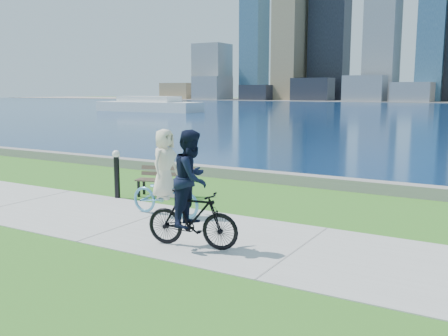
% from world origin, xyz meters
% --- Properties ---
extents(ground, '(320.00, 320.00, 0.00)m').
position_xyz_m(ground, '(0.00, 0.00, 0.00)').
color(ground, '#2B681B').
rests_on(ground, ground).
extents(concrete_path, '(80.00, 3.50, 0.02)m').
position_xyz_m(concrete_path, '(0.00, 0.00, 0.01)').
color(concrete_path, '#A9A8A3').
rests_on(concrete_path, ground).
extents(seawall, '(90.00, 0.50, 0.35)m').
position_xyz_m(seawall, '(0.00, 6.20, 0.17)').
color(seawall, gray).
rests_on(seawall, ground).
extents(ferry_near, '(15.61, 4.46, 2.12)m').
position_xyz_m(ferry_near, '(-37.13, 46.57, 0.88)').
color(ferry_near, white).
rests_on(ferry_near, ground).
extents(park_bench, '(1.73, 0.98, 0.85)m').
position_xyz_m(park_bench, '(-1.11, 2.67, 0.52)').
color(park_bench, black).
rests_on(park_bench, ground).
extents(bollard_lamp, '(0.22, 0.22, 1.37)m').
position_xyz_m(bollard_lamp, '(-2.12, 1.77, 0.78)').
color(bollard_lamp, black).
rests_on(bollard_lamp, ground).
extents(cyclist_woman, '(0.70, 1.92, 2.09)m').
position_xyz_m(cyclist_woman, '(0.25, 0.85, 0.80)').
color(cyclist_woman, '#4E98BF').
rests_on(cyclist_woman, ground).
extents(cyclist_man, '(0.86, 1.93, 2.27)m').
position_xyz_m(cyclist_man, '(2.19, -0.87, 0.97)').
color(cyclist_man, black).
rests_on(cyclist_man, ground).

